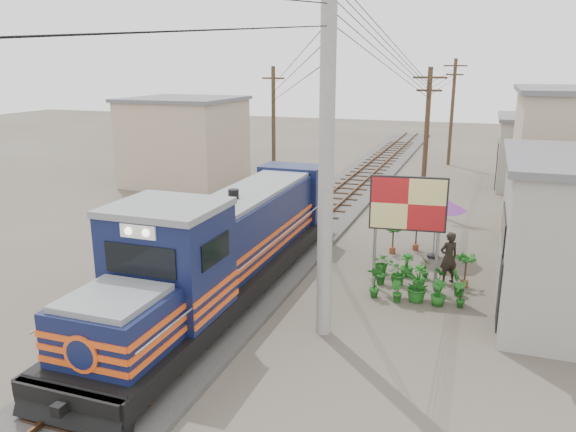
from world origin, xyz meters
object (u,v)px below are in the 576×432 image
at_px(billboard, 408,207).
at_px(vendor, 449,258).
at_px(market_umbrella, 437,202).
at_px(locomotive, 227,248).

distance_m(billboard, vendor, 2.49).
distance_m(billboard, market_umbrella, 3.55).
bearing_deg(market_umbrella, vendor, -74.39).
bearing_deg(locomotive, market_umbrella, 46.21).
xyz_separation_m(billboard, vendor, (1.31, 0.97, -1.87)).
xyz_separation_m(billboard, market_umbrella, (0.62, 3.44, -0.60)).
relative_size(locomotive, billboard, 3.95).
height_order(market_umbrella, vendor, market_umbrella).
distance_m(locomotive, market_umbrella, 8.31).
relative_size(locomotive, market_umbrella, 5.98).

